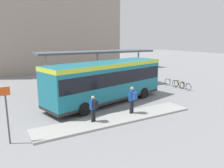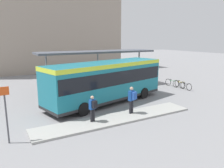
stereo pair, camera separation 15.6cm
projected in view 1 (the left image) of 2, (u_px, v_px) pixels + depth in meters
ground_plane at (107, 102)px, 17.29m from camera, size 120.00×120.00×0.00m
curb_island at (118, 119)px, 13.64m from camera, size 10.52×1.80×0.12m
city_bus at (106, 79)px, 16.92m from camera, size 10.37×4.93×3.19m
pedestrian_waiting at (132, 98)px, 14.24m from camera, size 0.52×0.55×1.78m
pedestrian_companion at (94, 107)px, 12.80m from camera, size 0.44×0.48×1.58m
bicycle_black at (185, 86)px, 21.59m from camera, size 0.48×1.66×0.71m
bicycle_yellow at (179, 84)px, 22.37m from camera, size 0.48×1.69×0.73m
bicycle_green at (171, 83)px, 22.96m from camera, size 0.48×1.77×0.76m
station_shelter at (97, 53)px, 21.64m from camera, size 11.98×2.77×3.75m
potted_planter_near_shelter at (116, 84)px, 20.92m from camera, size 0.74×0.74×1.26m
potted_planter_far_side at (131, 85)px, 20.96m from camera, size 0.76×0.76×1.12m
platform_sign at (7, 113)px, 10.22m from camera, size 0.44×0.08×2.80m
station_building at (41, 20)px, 35.24m from camera, size 22.76×11.66×15.84m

